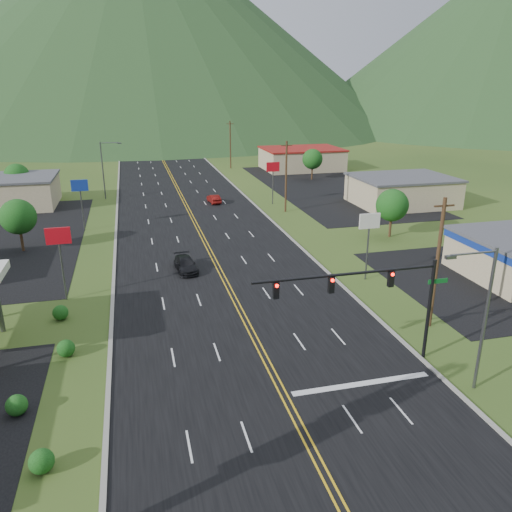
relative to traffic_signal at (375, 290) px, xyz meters
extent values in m
cylinder|color=black|center=(4.02, 0.00, -1.83)|extent=(0.24, 0.24, 7.00)
cylinder|color=black|center=(-1.98, 0.00, 1.27)|extent=(12.00, 0.18, 0.18)
cube|color=#0C591E|center=(4.42, 0.00, 0.17)|extent=(1.40, 0.06, 0.30)
cube|color=black|center=(1.02, 0.00, 0.67)|extent=(0.35, 0.28, 1.05)
sphere|color=#FF0C05|center=(1.02, -0.18, 1.02)|extent=(0.22, 0.22, 0.22)
cube|color=black|center=(-2.98, 0.00, 0.67)|extent=(0.35, 0.28, 1.05)
sphere|color=#FF0C05|center=(-2.98, -0.18, 1.02)|extent=(0.22, 0.22, 0.22)
cube|color=black|center=(-6.48, 0.00, 0.67)|extent=(0.35, 0.28, 1.05)
sphere|color=#FF0C05|center=(-6.48, -0.18, 1.02)|extent=(0.22, 0.22, 0.22)
cylinder|color=#59595E|center=(5.02, -4.00, -0.83)|extent=(0.20, 0.20, 9.00)
cylinder|color=#59595E|center=(3.58, -4.00, 3.47)|extent=(2.88, 0.12, 0.12)
cube|color=#59595E|center=(2.14, -4.00, 3.37)|extent=(0.60, 0.25, 0.18)
cylinder|color=#59595E|center=(-18.48, 56.00, -0.83)|extent=(0.20, 0.20, 9.00)
cylinder|color=#59595E|center=(-17.04, 56.00, 3.47)|extent=(2.88, 0.12, 0.12)
cube|color=#59595E|center=(-15.60, 56.00, 3.37)|extent=(0.60, 0.25, 0.18)
cube|color=#D0B790|center=(25.52, 41.00, -3.33)|extent=(14.00, 11.00, 4.00)
cube|color=#4C4C51|center=(25.52, 41.00, -1.18)|extent=(14.40, 11.40, 0.30)
cube|color=#D0B790|center=(21.52, 76.00, -3.23)|extent=(16.00, 12.00, 4.20)
cube|color=maroon|center=(21.52, 76.00, -0.98)|extent=(16.40, 12.40, 0.30)
cylinder|color=#59595E|center=(-20.48, 16.00, -2.83)|extent=(0.16, 0.16, 5.00)
cube|color=red|center=(-20.48, 16.00, 0.37)|extent=(2.00, 0.18, 1.40)
cylinder|color=#59595E|center=(-20.48, 38.00, -2.83)|extent=(0.16, 0.16, 5.00)
cube|color=navy|center=(-20.48, 38.00, 0.37)|extent=(2.00, 0.18, 1.40)
cylinder|color=#59595E|center=(6.52, 14.00, -2.83)|extent=(0.16, 0.16, 5.00)
cube|color=white|center=(6.52, 14.00, 0.37)|extent=(2.00, 0.18, 1.40)
cylinder|color=#59595E|center=(6.52, 46.00, -2.83)|extent=(0.16, 0.16, 5.00)
cube|color=red|center=(6.52, 46.00, 0.37)|extent=(2.00, 0.18, 1.40)
cylinder|color=#382314|center=(-26.48, 31.00, -3.83)|extent=(0.30, 0.30, 3.00)
sphere|color=#154012|center=(-26.48, 31.00, -1.43)|extent=(3.84, 3.84, 3.84)
cylinder|color=#382314|center=(-31.48, 58.00, -3.83)|extent=(0.30, 0.30, 3.00)
sphere|color=#154012|center=(-31.48, 58.00, -1.43)|extent=(3.84, 3.84, 3.84)
cylinder|color=#382314|center=(15.52, 26.00, -3.83)|extent=(0.30, 0.30, 3.00)
sphere|color=#154012|center=(15.52, 26.00, -1.43)|extent=(3.84, 3.84, 3.84)
cylinder|color=#382314|center=(19.52, 64.00, -3.83)|extent=(0.30, 0.30, 3.00)
sphere|color=#154012|center=(19.52, 64.00, -1.43)|extent=(3.84, 3.84, 3.84)
cylinder|color=#382314|center=(7.02, 4.00, -0.33)|extent=(0.28, 0.28, 10.00)
cube|color=#382314|center=(7.02, 4.00, 4.07)|extent=(1.60, 0.12, 0.12)
cylinder|color=#382314|center=(7.02, 41.00, -0.33)|extent=(0.28, 0.28, 10.00)
cube|color=#382314|center=(7.02, 41.00, 4.07)|extent=(1.60, 0.12, 0.12)
cylinder|color=#382314|center=(7.02, 81.00, -0.33)|extent=(0.28, 0.28, 10.00)
cube|color=#382314|center=(7.02, 81.00, 4.07)|extent=(1.60, 0.12, 0.12)
cylinder|color=#382314|center=(7.02, 121.00, -0.33)|extent=(0.28, 0.28, 10.00)
cube|color=#382314|center=(7.02, 121.00, 4.07)|extent=(1.60, 0.12, 0.12)
cone|color=#1C3D1C|center=(-6.48, 206.00, 37.17)|extent=(220.00, 220.00, 85.00)
imported|color=black|center=(-9.73, 20.31, -4.67)|extent=(2.22, 4.66, 1.31)
imported|color=maroon|center=(-2.11, 48.85, -4.69)|extent=(1.78, 4.03, 1.29)
camera|label=1|loc=(-14.27, -26.06, 12.26)|focal=35.00mm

